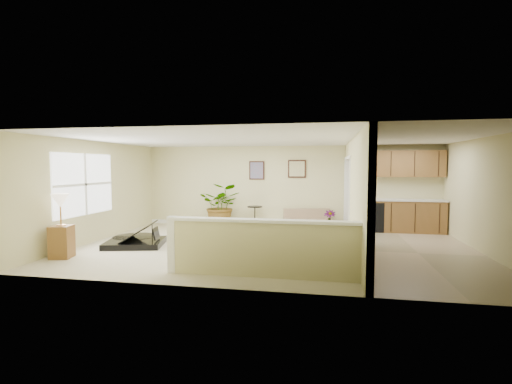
% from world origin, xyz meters
% --- Properties ---
extents(floor, '(9.00, 9.00, 0.00)m').
position_xyz_m(floor, '(0.00, 0.00, 0.00)').
color(floor, beige).
rests_on(floor, ground).
extents(back_wall, '(9.00, 0.04, 2.50)m').
position_xyz_m(back_wall, '(0.00, 3.00, 1.25)').
color(back_wall, beige).
rests_on(back_wall, floor).
extents(front_wall, '(9.00, 0.04, 2.50)m').
position_xyz_m(front_wall, '(0.00, -3.00, 1.25)').
color(front_wall, beige).
rests_on(front_wall, floor).
extents(left_wall, '(0.04, 6.00, 2.50)m').
position_xyz_m(left_wall, '(-4.50, 0.00, 1.25)').
color(left_wall, beige).
rests_on(left_wall, floor).
extents(right_wall, '(0.04, 6.00, 2.50)m').
position_xyz_m(right_wall, '(4.50, 0.00, 1.25)').
color(right_wall, beige).
rests_on(right_wall, floor).
extents(ceiling, '(9.00, 6.00, 0.04)m').
position_xyz_m(ceiling, '(0.00, 0.00, 2.50)').
color(ceiling, silver).
rests_on(ceiling, back_wall).
extents(kitchen_vinyl, '(2.70, 6.00, 0.01)m').
position_xyz_m(kitchen_vinyl, '(3.15, 0.00, 0.00)').
color(kitchen_vinyl, tan).
rests_on(kitchen_vinyl, floor).
extents(interior_partition, '(0.18, 5.99, 2.50)m').
position_xyz_m(interior_partition, '(1.80, 0.25, 1.22)').
color(interior_partition, beige).
rests_on(interior_partition, floor).
extents(pony_half_wall, '(3.42, 0.22, 1.00)m').
position_xyz_m(pony_half_wall, '(0.08, -2.30, 0.52)').
color(pony_half_wall, beige).
rests_on(pony_half_wall, floor).
extents(left_window, '(0.05, 2.15, 1.45)m').
position_xyz_m(left_window, '(-4.49, -0.50, 1.45)').
color(left_window, white).
rests_on(left_window, left_wall).
extents(wall_art_left, '(0.48, 0.04, 0.58)m').
position_xyz_m(wall_art_left, '(-0.95, 2.97, 1.75)').
color(wall_art_left, '#351C13').
rests_on(wall_art_left, back_wall).
extents(wall_mirror, '(0.55, 0.04, 0.55)m').
position_xyz_m(wall_mirror, '(0.30, 2.97, 1.80)').
color(wall_mirror, '#351C13').
rests_on(wall_mirror, back_wall).
extents(kitchen_cabinets, '(2.36, 0.65, 2.33)m').
position_xyz_m(kitchen_cabinets, '(3.19, 2.73, 0.87)').
color(kitchen_cabinets, brown).
rests_on(kitchen_cabinets, floor).
extents(piano, '(1.71, 1.72, 1.22)m').
position_xyz_m(piano, '(-3.29, -0.28, 0.51)').
color(piano, black).
rests_on(piano, floor).
extents(piano_bench, '(0.39, 0.69, 0.44)m').
position_xyz_m(piano_bench, '(-1.26, -0.12, 0.22)').
color(piano_bench, black).
rests_on(piano_bench, floor).
extents(loveseat, '(1.54, 1.04, 0.80)m').
position_xyz_m(loveseat, '(0.67, 2.54, 0.30)').
color(loveseat, tan).
rests_on(loveseat, floor).
extents(accent_table, '(0.46, 0.46, 0.66)m').
position_xyz_m(accent_table, '(-0.95, 2.65, 0.42)').
color(accent_table, black).
rests_on(accent_table, floor).
extents(palm_plant, '(1.26, 1.10, 1.36)m').
position_xyz_m(palm_plant, '(-1.97, 2.55, 0.67)').
color(palm_plant, black).
rests_on(palm_plant, floor).
extents(small_plant, '(0.39, 0.39, 0.62)m').
position_xyz_m(small_plant, '(1.29, 2.30, 0.26)').
color(small_plant, black).
rests_on(small_plant, floor).
extents(lamp_stand, '(0.47, 0.47, 1.32)m').
position_xyz_m(lamp_stand, '(-4.15, -1.75, 0.56)').
color(lamp_stand, brown).
rests_on(lamp_stand, floor).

